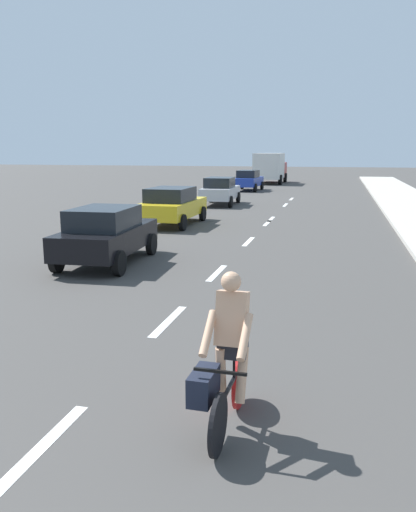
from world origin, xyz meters
TOP-DOWN VIEW (x-y plane):
  - ground_plane at (0.00, 20.00)m, footprint 160.00×160.00m
  - lane_stripe_1 at (0.00, 5.05)m, footprint 0.16×1.80m
  - lane_stripe_2 at (0.00, 9.30)m, footprint 0.16×1.80m
  - lane_stripe_3 at (0.00, 13.19)m, footprint 0.16×1.80m
  - lane_stripe_4 at (0.00, 17.96)m, footprint 0.16×1.80m
  - lane_stripe_5 at (0.00, 22.67)m, footprint 0.16×1.80m
  - lane_stripe_6 at (0.00, 23.99)m, footprint 0.16×1.80m
  - lane_stripe_7 at (0.00, 30.35)m, footprint 0.16×1.80m
  - lane_stripe_8 at (0.00, 34.18)m, footprint 0.16×1.80m
  - cyclist at (1.80, 5.88)m, footprint 0.62×1.71m
  - parked_car_black at (-3.22, 13.58)m, footprint 2.04×4.09m
  - parked_car_yellow at (-3.82, 21.21)m, footprint 2.04×4.37m
  - parked_car_silver at (-3.65, 29.53)m, footprint 1.96×4.02m
  - parked_car_blue at (-3.88, 40.39)m, footprint 1.95×3.92m
  - delivery_truck at (-3.43, 49.65)m, footprint 2.73×6.27m

SIDE VIEW (x-z plane):
  - ground_plane at x=0.00m, z-range 0.00..0.00m
  - lane_stripe_1 at x=0.00m, z-range 0.00..0.01m
  - lane_stripe_2 at x=0.00m, z-range 0.00..0.01m
  - lane_stripe_3 at x=0.00m, z-range 0.00..0.01m
  - lane_stripe_4 at x=0.00m, z-range 0.00..0.01m
  - lane_stripe_5 at x=0.00m, z-range 0.00..0.01m
  - lane_stripe_6 at x=0.00m, z-range 0.00..0.01m
  - lane_stripe_7 at x=0.00m, z-range 0.00..0.01m
  - lane_stripe_8 at x=0.00m, z-range 0.00..0.01m
  - cyclist at x=1.80m, z-range -0.08..1.74m
  - parked_car_blue at x=-3.88m, z-range 0.05..1.62m
  - parked_car_silver at x=-3.65m, z-range 0.05..1.62m
  - parked_car_black at x=-3.22m, z-range 0.05..1.62m
  - parked_car_yellow at x=-3.82m, z-range 0.06..1.63m
  - delivery_truck at x=-3.43m, z-range 0.10..2.90m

